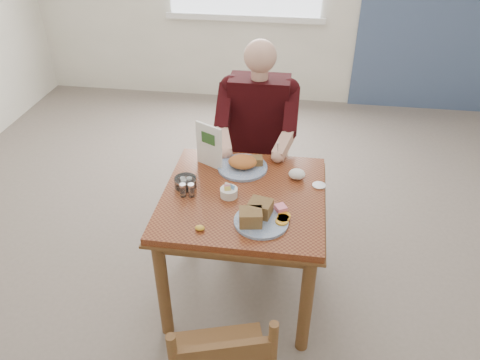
% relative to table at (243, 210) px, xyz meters
% --- Properties ---
extents(floor, '(6.00, 6.00, 0.00)m').
position_rel_table_xyz_m(floor, '(0.00, 0.00, -0.64)').
color(floor, '#6A5F55').
rests_on(floor, ground).
extents(lemon_wedge, '(0.05, 0.04, 0.03)m').
position_rel_table_xyz_m(lemon_wedge, '(-0.17, -0.34, 0.13)').
color(lemon_wedge, gold).
rests_on(lemon_wedge, table).
extents(napkin, '(0.11, 0.10, 0.06)m').
position_rel_table_xyz_m(napkin, '(0.29, 0.20, 0.14)').
color(napkin, white).
rests_on(napkin, table).
extents(metal_dish, '(0.08, 0.08, 0.01)m').
position_rel_table_xyz_m(metal_dish, '(0.42, 0.14, 0.12)').
color(metal_dish, silver).
rests_on(metal_dish, table).
extents(table, '(0.92, 0.92, 0.75)m').
position_rel_table_xyz_m(table, '(0.00, 0.00, 0.00)').
color(table, brown).
rests_on(table, ground).
extents(chair_far, '(0.42, 0.42, 0.95)m').
position_rel_table_xyz_m(chair_far, '(0.00, 0.80, -0.16)').
color(chair_far, brown).
rests_on(chair_far, ground).
extents(diner, '(0.53, 0.56, 1.39)m').
position_rel_table_xyz_m(diner, '(0.00, 0.71, 0.17)').
color(diner, tan).
rests_on(diner, chair_far).
extents(near_plate, '(0.30, 0.29, 0.09)m').
position_rel_table_xyz_m(near_plate, '(0.11, -0.23, 0.15)').
color(near_plate, white).
rests_on(near_plate, table).
extents(far_plate, '(0.36, 0.36, 0.08)m').
position_rel_table_xyz_m(far_plate, '(-0.04, 0.27, 0.14)').
color(far_plate, white).
rests_on(far_plate, table).
extents(caddy, '(0.12, 0.12, 0.07)m').
position_rel_table_xyz_m(caddy, '(-0.08, -0.03, 0.14)').
color(caddy, white).
rests_on(caddy, table).
extents(shakers, '(0.09, 0.05, 0.08)m').
position_rel_table_xyz_m(shakers, '(-0.30, -0.06, 0.15)').
color(shakers, white).
rests_on(shakers, table).
extents(creamer, '(0.15, 0.15, 0.06)m').
position_rel_table_xyz_m(creamer, '(-0.34, 0.03, 0.14)').
color(creamer, white).
rests_on(creamer, table).
extents(menu, '(0.17, 0.10, 0.28)m').
position_rel_table_xyz_m(menu, '(-0.24, 0.27, 0.25)').
color(menu, white).
rests_on(menu, table).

